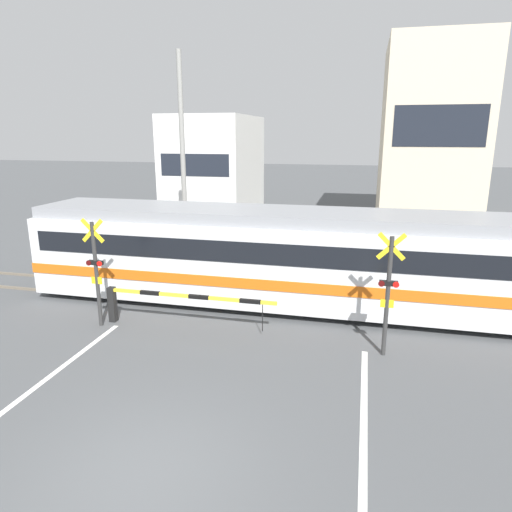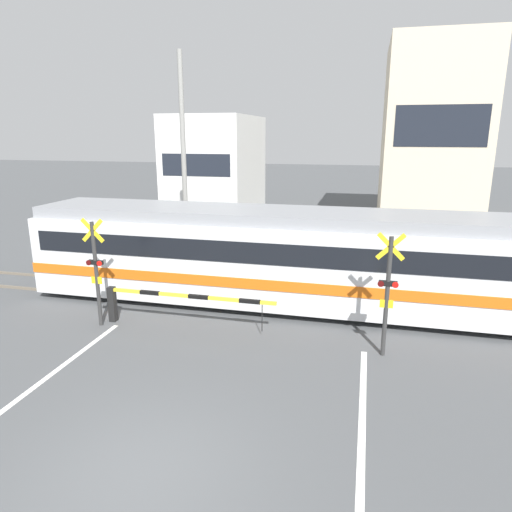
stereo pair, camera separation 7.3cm
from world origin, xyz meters
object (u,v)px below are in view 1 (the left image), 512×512
commuter_train (308,257)px  pedestrian (319,234)px  crossing_barrier_near (159,300)px  crossing_barrier_far (333,259)px  crossing_signal_right (388,289)px  crossing_signal_left (96,268)px

commuter_train → pedestrian: (-0.34, 6.91, -0.74)m
commuter_train → crossing_barrier_near: (-3.95, -2.54, -0.86)m
commuter_train → crossing_barrier_near: commuter_train is taller
crossing_barrier_near → crossing_barrier_far: bearing=51.4°
crossing_barrier_near → pedestrian: 10.12m
commuter_train → crossing_barrier_far: (0.60, 3.15, -0.86)m
crossing_barrier_far → pedestrian: (-0.95, 3.76, 0.12)m
crossing_signal_right → crossing_barrier_far: bearing=105.7°
pedestrian → crossing_barrier_far: bearing=-75.9°
crossing_barrier_far → crossing_barrier_near: bearing=-128.6°
crossing_barrier_far → pedestrian: bearing=104.1°
crossing_barrier_near → pedestrian: bearing=69.1°
crossing_signal_left → crossing_signal_right: (7.94, 0.00, 0.00)m
crossing_barrier_near → crossing_signal_left: size_ratio=1.60×
commuter_train → crossing_barrier_far: 3.32m
commuter_train → crossing_signal_left: (-5.64, -2.90, 0.08)m
crossing_barrier_far → crossing_signal_left: crossing_signal_left is taller
crossing_barrier_near → crossing_signal_right: bearing=-3.2°
crossing_signal_left → crossing_signal_right: same height
crossing_signal_left → commuter_train: bearing=27.2°
crossing_signal_left → pedestrian: crossing_signal_left is taller
crossing_barrier_near → pedestrian: pedestrian is taller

